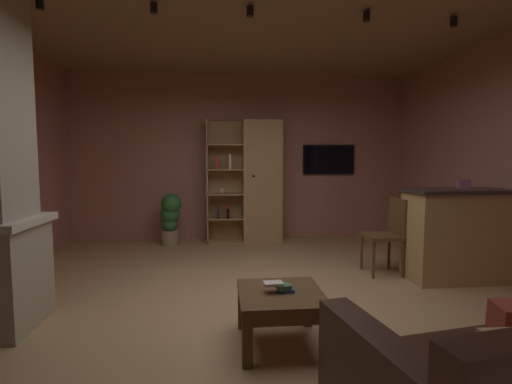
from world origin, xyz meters
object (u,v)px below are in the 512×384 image
(coffee_table, at_px, (281,302))
(kitchen_bar_counter, at_px, (466,234))
(table_book_0, at_px, (286,290))
(table_book_2, at_px, (273,283))
(bookshelf_cabinet, at_px, (257,182))
(wall_mounted_tv, at_px, (329,160))
(tissue_box, at_px, (463,184))
(dining_chair, at_px, (389,230))
(table_book_1, at_px, (283,286))
(potted_floor_plant, at_px, (170,216))

(coffee_table, bearing_deg, kitchen_bar_counter, 28.91)
(table_book_0, relative_size, table_book_2, 0.87)
(bookshelf_cabinet, bearing_deg, table_book_2, -93.61)
(table_book_0, height_order, wall_mounted_tv, wall_mounted_tv)
(kitchen_bar_counter, xyz_separation_m, wall_mounted_tv, (-0.90, 2.48, 0.86))
(tissue_box, height_order, dining_chair, tissue_box)
(tissue_box, relative_size, table_book_0, 0.99)
(table_book_1, height_order, potted_floor_plant, potted_floor_plant)
(table_book_1, xyz_separation_m, potted_floor_plant, (-1.27, 3.41, 0.03))
(bookshelf_cabinet, height_order, coffee_table, bookshelf_cabinet)
(kitchen_bar_counter, height_order, table_book_1, kitchen_bar_counter)
(bookshelf_cabinet, relative_size, table_book_0, 16.73)
(table_book_0, xyz_separation_m, wall_mounted_tv, (1.42, 3.79, 0.97))
(tissue_box, distance_m, dining_chair, 0.99)
(table_book_1, relative_size, potted_floor_plant, 0.12)
(bookshelf_cabinet, xyz_separation_m, potted_floor_plant, (-1.42, -0.16, -0.54))
(table_book_0, xyz_separation_m, dining_chair, (1.54, 1.61, 0.12))
(tissue_box, relative_size, dining_chair, 0.13)
(bookshelf_cabinet, relative_size, table_book_2, 14.61)
(kitchen_bar_counter, height_order, wall_mounted_tv, wall_mounted_tv)
(kitchen_bar_counter, relative_size, table_book_0, 11.31)
(potted_floor_plant, relative_size, wall_mounted_tv, 0.92)
(bookshelf_cabinet, height_order, wall_mounted_tv, bookshelf_cabinet)
(coffee_table, distance_m, potted_floor_plant, 3.64)
(dining_chair, bearing_deg, kitchen_bar_counter, -21.54)
(table_book_1, relative_size, dining_chair, 0.11)
(table_book_0, bearing_deg, tissue_box, 30.77)
(potted_floor_plant, bearing_deg, table_book_0, -69.22)
(dining_chair, bearing_deg, potted_floor_plant, 147.53)
(wall_mounted_tv, bearing_deg, potted_floor_plant, -172.19)
(bookshelf_cabinet, distance_m, table_book_2, 3.62)
(coffee_table, xyz_separation_m, table_book_1, (0.02, 0.00, 0.12))
(kitchen_bar_counter, xyz_separation_m, coffee_table, (-2.36, -1.30, -0.21))
(coffee_table, relative_size, table_book_2, 4.77)
(table_book_0, bearing_deg, table_book_2, -179.91)
(tissue_box, relative_size, wall_mounted_tv, 0.13)
(dining_chair, relative_size, potted_floor_plant, 1.09)
(wall_mounted_tv, bearing_deg, tissue_box, -69.88)
(tissue_box, bearing_deg, kitchen_bar_counter, -78.05)
(potted_floor_plant, bearing_deg, coffee_table, -69.82)
(potted_floor_plant, bearing_deg, table_book_2, -70.68)
(kitchen_bar_counter, distance_m, table_book_0, 2.66)
(dining_chair, distance_m, wall_mounted_tv, 2.34)
(dining_chair, xyz_separation_m, potted_floor_plant, (-2.84, 1.80, -0.06))
(coffee_table, distance_m, dining_chair, 2.27)
(dining_chair, bearing_deg, table_book_0, -133.69)
(tissue_box, bearing_deg, coffee_table, -149.67)
(tissue_box, height_order, coffee_table, tissue_box)
(table_book_1, distance_m, dining_chair, 2.25)
(coffee_table, xyz_separation_m, table_book_0, (0.04, -0.00, 0.10))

